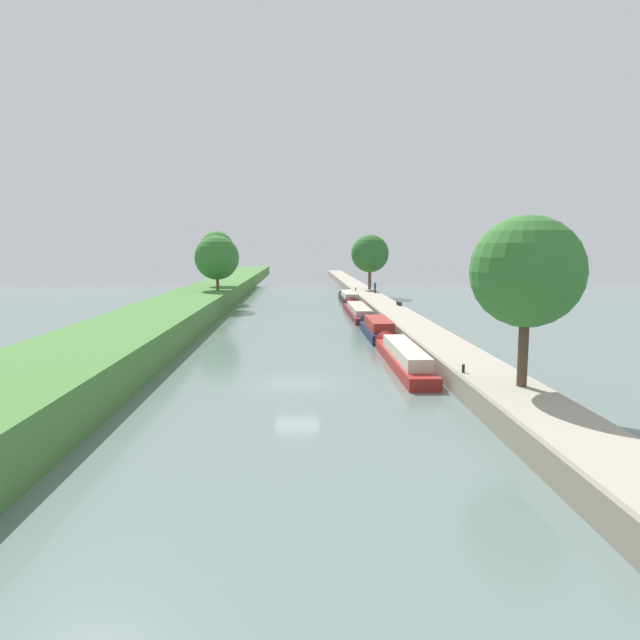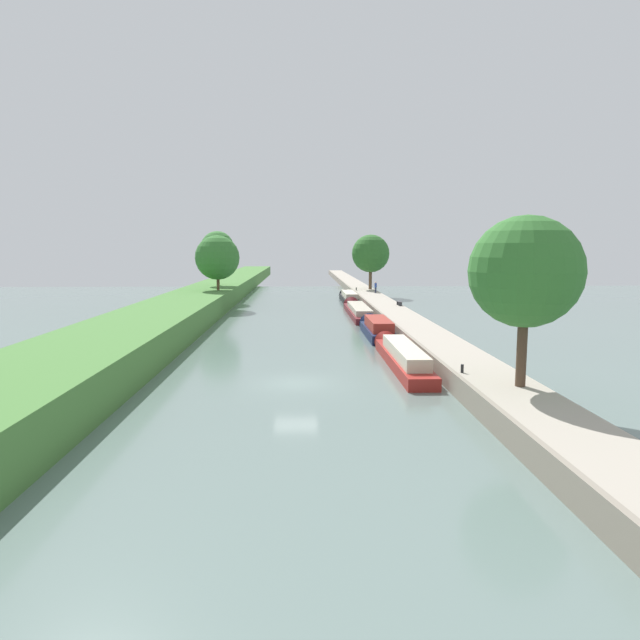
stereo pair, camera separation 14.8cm
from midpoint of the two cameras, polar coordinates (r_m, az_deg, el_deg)
ground_plane at (r=32.15m, az=-2.53°, el=-6.49°), size 160.00×160.00×0.00m
left_grassy_bank at (r=34.25m, az=-23.54°, el=-4.25°), size 7.37×260.00×2.34m
right_towpath at (r=33.54m, az=15.40°, el=-5.15°), size 3.47×260.00×1.15m
stone_quay at (r=33.03m, az=12.30°, el=-5.21°), size 0.25×260.00×1.20m
narrowboat_red at (r=37.15m, az=8.32°, el=-3.66°), size 1.81×14.14×2.02m
narrowboat_navy at (r=49.34m, az=5.76°, el=-0.84°), size 2.13×10.34×2.27m
narrowboat_maroon at (r=64.36m, az=3.80°, el=0.99°), size 2.18×17.14×2.08m
narrowboat_black at (r=80.14m, az=2.83°, el=2.35°), size 1.94×13.54×2.04m
tree_rightbank_near at (r=27.71m, az=20.33°, el=4.64°), size 5.25×5.25×8.10m
tree_rightbank_midnear at (r=88.39m, az=5.10°, el=6.81°), size 5.93×5.93×8.61m
tree_leftbank_downstream at (r=71.85m, az=-10.60°, el=6.31°), size 5.61×5.61×6.94m
tree_leftbank_upstream at (r=81.20m, az=-10.60°, el=7.30°), size 4.71×4.71×7.73m
person_walking at (r=81.29m, az=5.62°, el=3.39°), size 0.34×0.34×1.66m
mooring_bollard_near at (r=30.46m, az=14.37°, el=-4.84°), size 0.16×0.16×0.45m
mooring_bollard_far at (r=86.04m, az=3.63°, el=3.20°), size 0.16×0.16×0.45m
park_bench at (r=64.22m, az=8.05°, el=1.81°), size 0.44×1.50×0.47m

